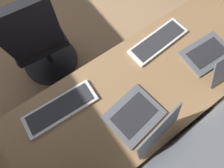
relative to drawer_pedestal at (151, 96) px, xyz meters
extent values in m
cube|color=#936D47|center=(0.33, -0.03, 0.37)|extent=(2.23, 0.65, 0.03)
cylinder|color=silver|center=(-0.72, -0.29, 0.00)|extent=(0.05, 0.05, 0.70)
cube|color=#936D47|center=(0.00, 0.00, 0.00)|extent=(0.40, 0.50, 0.69)
cube|color=silver|center=(0.00, -0.25, 0.00)|extent=(0.37, 0.01, 0.61)
cube|color=#595B60|center=(0.29, 0.08, 0.39)|extent=(0.32, 0.27, 0.01)
cube|color=#262628|center=(0.29, 0.08, 0.40)|extent=(0.25, 0.18, 0.00)
cube|color=#595B60|center=(0.27, 0.23, 0.51)|extent=(0.30, 0.11, 0.22)
cube|color=navy|center=(0.27, 0.23, 0.51)|extent=(0.27, 0.09, 0.18)
cube|color=#595B60|center=(-0.33, 0.04, 0.39)|extent=(0.32, 0.22, 0.01)
cube|color=#262628|center=(-0.33, 0.04, 0.40)|extent=(0.25, 0.15, 0.00)
cube|color=silver|center=(-0.14, -0.21, 0.39)|extent=(0.43, 0.17, 0.02)
cube|color=#2D2D30|center=(-0.14, -0.21, 0.40)|extent=(0.38, 0.14, 0.00)
cube|color=silver|center=(0.61, -0.19, 0.39)|extent=(0.43, 0.16, 0.02)
cube|color=#2D2D30|center=(0.61, -0.19, 0.40)|extent=(0.38, 0.13, 0.00)
cube|color=black|center=(0.50, -0.97, 0.11)|extent=(0.47, 0.45, 0.07)
cube|color=black|center=(0.51, -0.76, 0.40)|extent=(0.41, 0.16, 0.50)
cylinder|color=black|center=(0.50, -0.97, -0.10)|extent=(0.05, 0.05, 0.37)
cylinder|color=black|center=(0.50, -0.97, -0.31)|extent=(0.56, 0.56, 0.03)
camera|label=1|loc=(0.51, 0.17, 1.37)|focal=28.50mm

